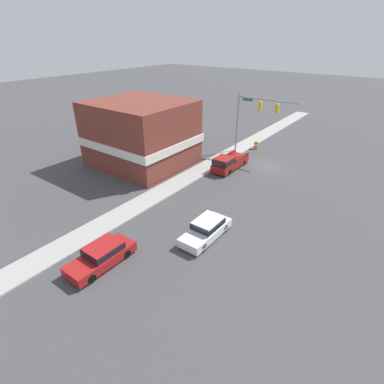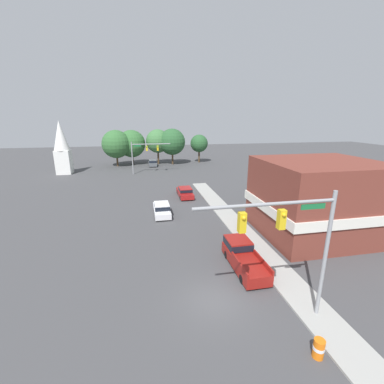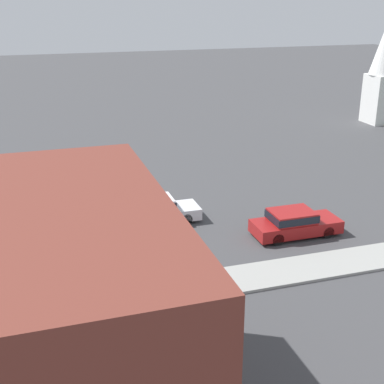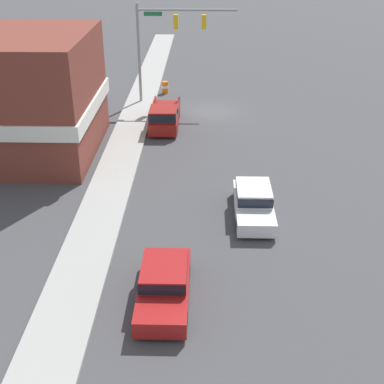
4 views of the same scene
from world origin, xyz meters
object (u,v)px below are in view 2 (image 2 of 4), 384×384
at_px(car_distant, 153,163).
at_px(car_oncoming, 185,192).
at_px(pickup_truck_parked, 242,255).
at_px(car_lead, 162,209).
at_px(construction_barrel, 319,348).

xyz_separation_m(car_distant, car_oncoming, (3.53, -26.80, -0.04)).
bearing_deg(pickup_truck_parked, car_distant, 96.07).
bearing_deg(car_oncoming, pickup_truck_parked, 94.06).
distance_m(car_lead, car_distant, 33.65).
bearing_deg(car_lead, car_distant, 89.17).
bearing_deg(construction_barrel, car_oncoming, 94.00).
height_order(car_oncoming, construction_barrel, car_oncoming).
relative_size(car_lead, car_distant, 1.12).
relative_size(car_distant, car_oncoming, 0.89).
height_order(car_oncoming, pickup_truck_parked, pickup_truck_parked).
bearing_deg(car_oncoming, car_lead, 59.55).
bearing_deg(pickup_truck_parked, construction_barrel, -86.14).
relative_size(car_lead, pickup_truck_parked, 0.87).
bearing_deg(pickup_truck_parked, car_lead, 113.45).
relative_size(car_oncoming, pickup_truck_parked, 0.87).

